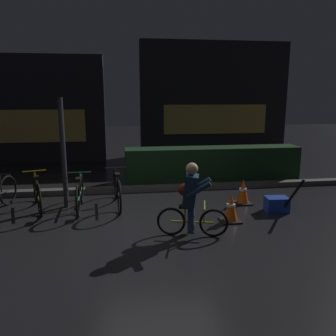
{
  "coord_description": "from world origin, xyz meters",
  "views": [
    {
      "loc": [
        -0.72,
        -5.93,
        2.3
      ],
      "look_at": [
        0.2,
        0.6,
        0.9
      ],
      "focal_mm": 36.72,
      "sensor_mm": 36.0,
      "label": 1
    }
  ],
  "objects": [
    {
      "name": "ground_plane",
      "position": [
        0.0,
        0.0,
        0.0
      ],
      "size": [
        40.0,
        40.0,
        0.0
      ],
      "primitive_type": "plane",
      "color": "black"
    },
    {
      "name": "sidewalk_curb",
      "position": [
        0.0,
        2.2,
        0.06
      ],
      "size": [
        12.0,
        0.24,
        0.12
      ],
      "primitive_type": "cube",
      "color": "#56544F",
      "rests_on": "ground"
    },
    {
      "name": "hedge_row",
      "position": [
        1.8,
        3.1,
        0.45
      ],
      "size": [
        4.8,
        0.7,
        0.91
      ],
      "primitive_type": "cube",
      "color": "#19381C",
      "rests_on": "ground"
    },
    {
      "name": "storefront_left",
      "position": [
        -3.44,
        6.5,
        1.81
      ],
      "size": [
        4.43,
        0.54,
        3.64
      ],
      "color": "#262328",
      "rests_on": "ground"
    },
    {
      "name": "storefront_right",
      "position": [
        2.93,
        7.2,
        2.13
      ],
      "size": [
        5.71,
        0.54,
        4.29
      ],
      "color": "#262328",
      "rests_on": "ground"
    },
    {
      "name": "street_post",
      "position": [
        -1.87,
        1.2,
        1.13
      ],
      "size": [
        0.1,
        0.1,
        2.26
      ],
      "primitive_type": "cylinder",
      "color": "#2D2D33",
      "rests_on": "ground"
    },
    {
      "name": "parked_bike_left_mid",
      "position": [
        -2.42,
        1.09,
        0.35
      ],
      "size": [
        0.57,
        1.61,
        0.77
      ],
      "rotation": [
        0.0,
        0.0,
        1.87
      ],
      "color": "black",
      "rests_on": "ground"
    },
    {
      "name": "parked_bike_center_left",
      "position": [
        -1.57,
        1.01,
        0.33
      ],
      "size": [
        0.46,
        1.58,
        0.73
      ],
      "rotation": [
        0.0,
        0.0,
        1.6
      ],
      "color": "black",
      "rests_on": "ground"
    },
    {
      "name": "parked_bike_center_right",
      "position": [
        -0.81,
        1.1,
        0.36
      ],
      "size": [
        0.46,
        1.71,
        0.79
      ],
      "rotation": [
        0.0,
        0.0,
        1.65
      ],
      "color": "black",
      "rests_on": "ground"
    },
    {
      "name": "traffic_cone_near",
      "position": [
        1.28,
        -0.1,
        0.26
      ],
      "size": [
        0.36,
        0.36,
        0.54
      ],
      "color": "black",
      "rests_on": "ground"
    },
    {
      "name": "traffic_cone_far",
      "position": [
        1.87,
        0.9,
        0.26
      ],
      "size": [
        0.36,
        0.36,
        0.55
      ],
      "color": "black",
      "rests_on": "ground"
    },
    {
      "name": "blue_crate",
      "position": [
        2.37,
        0.3,
        0.15
      ],
      "size": [
        0.46,
        0.35,
        0.3
      ],
      "primitive_type": "cube",
      "rotation": [
        0.0,
        0.0,
        -0.07
      ],
      "color": "#193DB7",
      "rests_on": "ground"
    },
    {
      "name": "cyclist",
      "position": [
        0.41,
        -0.64,
        0.63
      ],
      "size": [
        1.16,
        0.61,
        1.25
      ],
      "rotation": [
        0.0,
        0.0,
        -0.24
      ],
      "color": "black",
      "rests_on": "ground"
    },
    {
      "name": "closed_umbrella",
      "position": [
        2.55,
        0.05,
        0.38
      ],
      "size": [
        0.33,
        0.38,
        0.77
      ],
      "primitive_type": "cylinder",
      "rotation": [
        0.0,
        0.51,
        5.41
      ],
      "color": "black",
      "rests_on": "ground"
    }
  ]
}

